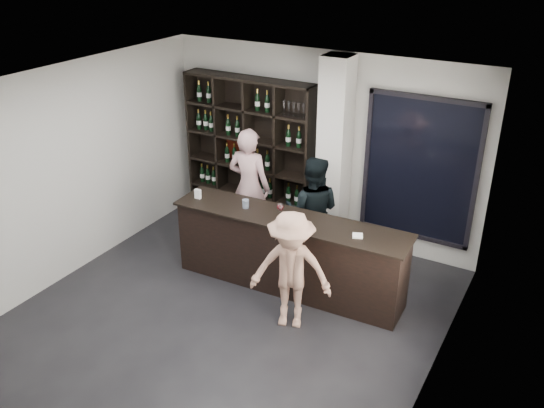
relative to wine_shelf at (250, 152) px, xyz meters
The scene contains 12 objects.
floor 3.06m from the wine_shelf, 65.85° to the right, with size 5.00×5.50×0.01m, color black.
wine_shelf is the anchor object (origin of this frame).
structural_column 1.52m from the wine_shelf, ahead, with size 0.40×0.40×2.90m, color silver.
glass_panel 2.71m from the wine_shelf, ahead, with size 1.60×0.08×2.10m.
tasting_counter 2.20m from the wine_shelf, 44.32° to the right, with size 3.20×0.67×1.05m.
taster_pink 0.76m from the wine_shelf, 59.07° to the right, with size 0.67×0.44×1.83m, color #C8999A.
taster_black 1.68m from the wine_shelf, 25.87° to the right, with size 0.79×0.62×1.63m, color black.
customer 2.91m from the wine_shelf, 48.73° to the right, with size 0.98×0.56×1.52m, color tan.
wine_glass 2.02m from the wine_shelf, 47.08° to the right, with size 0.09×0.09×0.21m, color white, non-canonical shape.
spit_cup 1.72m from the wine_shelf, 60.11° to the right, with size 0.09×0.09×0.12m, color silver.
napkin_stack 2.88m from the wine_shelf, 31.31° to the right, with size 0.12×0.12×0.02m, color white.
card_stand 1.57m from the wine_shelf, 85.50° to the right, with size 0.09×0.04×0.13m, color white.
Camera 1 is at (3.42, -4.76, 4.42)m, focal length 38.00 mm.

